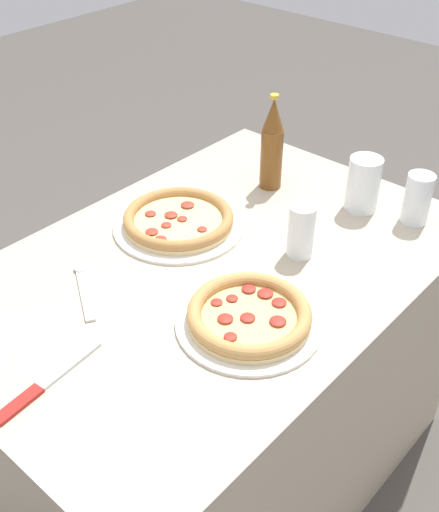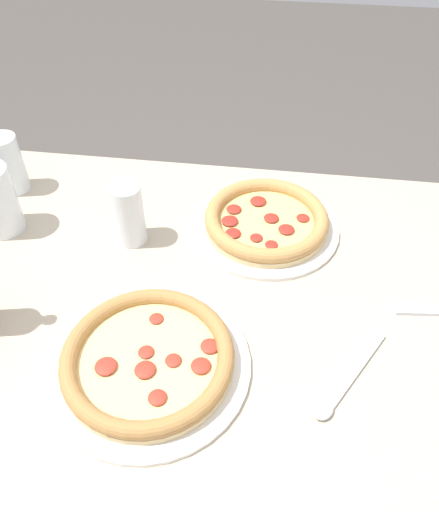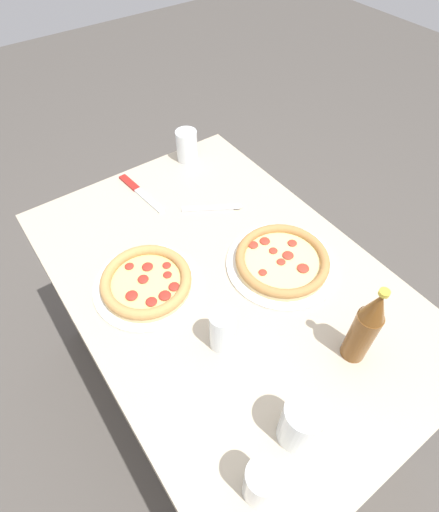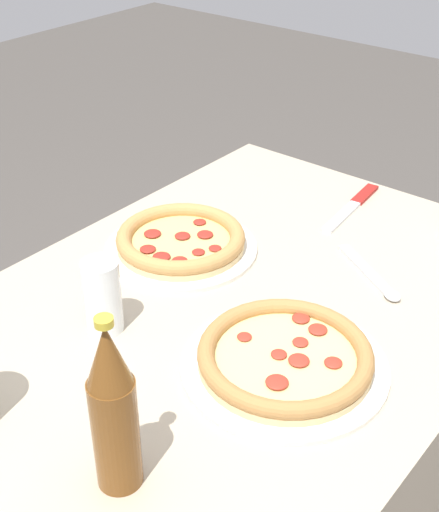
# 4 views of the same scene
# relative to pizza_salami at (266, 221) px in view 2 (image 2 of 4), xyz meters

# --- Properties ---
(ground_plane) EXTENTS (8.00, 8.00, 0.00)m
(ground_plane) POSITION_rel_pizza_salami_xyz_m (0.10, 0.19, -0.76)
(ground_plane) COLOR #4C4742
(table) EXTENTS (1.19, 0.80, 0.74)m
(table) POSITION_rel_pizza_salami_xyz_m (0.10, 0.19, -0.39)
(table) COLOR #B7A88E
(table) RESTS_ON ground_plane
(pizza_salami) EXTENTS (0.29, 0.29, 0.04)m
(pizza_salami) POSITION_rel_pizza_salami_xyz_m (0.00, 0.00, 0.00)
(pizza_salami) COLOR silver
(pizza_salami) RESTS_ON table
(pizza_pepperoni) EXTENTS (0.32, 0.32, 0.04)m
(pizza_pepperoni) POSITION_rel_pizza_salami_xyz_m (0.16, 0.35, -0.00)
(pizza_pepperoni) COLOR silver
(pizza_pepperoni) RESTS_ON table
(glass_water) EXTENTS (0.06, 0.06, 0.13)m
(glass_water) POSITION_rel_pizza_salami_xyz_m (0.26, 0.07, 0.04)
(glass_water) COLOR white
(glass_water) RESTS_ON table
(glass_mango_juice) EXTENTS (0.07, 0.07, 0.13)m
(glass_mango_juice) POSITION_rel_pizza_salami_xyz_m (0.56, -0.06, 0.04)
(glass_mango_juice) COLOR white
(glass_mango_juice) RESTS_ON table
(spoon) EXTENTS (0.12, 0.18, 0.01)m
(spoon) POSITION_rel_pizza_salami_xyz_m (-0.14, 0.34, -0.02)
(spoon) COLOR silver
(spoon) RESTS_ON table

